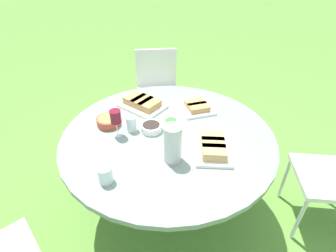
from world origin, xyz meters
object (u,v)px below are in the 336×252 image
at_px(chair_near_left, 157,85).
at_px(water_pitcher, 173,144).
at_px(dining_table, 168,143).
at_px(wine_glass, 116,118).

xyz_separation_m(chair_near_left, water_pitcher, (-1.38, 0.41, 0.35)).
relative_size(dining_table, wine_glass, 7.54).
distance_m(dining_table, chair_near_left, 1.19).
height_order(water_pitcher, wine_glass, water_pitcher).
xyz_separation_m(dining_table, water_pitcher, (-0.25, 0.07, 0.21)).
bearing_deg(wine_glass, dining_table, -109.37).
height_order(chair_near_left, wine_glass, wine_glass).
bearing_deg(dining_table, wine_glass, 70.63).
relative_size(dining_table, water_pitcher, 6.00).
bearing_deg(wine_glass, water_pitcher, -146.06).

